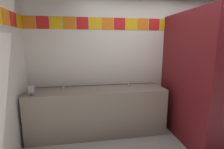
% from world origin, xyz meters
% --- Properties ---
extents(wall_back, '(4.40, 0.09, 2.79)m').
position_xyz_m(wall_back, '(0.00, 1.48, 1.40)').
color(wall_back, silver).
rests_on(wall_back, ground_plane).
extents(vanity_counter, '(2.46, 0.59, 0.85)m').
position_xyz_m(vanity_counter, '(-0.92, 1.15, 0.44)').
color(vanity_counter, gray).
rests_on(vanity_counter, ground_plane).
extents(faucet_left, '(0.04, 0.10, 0.14)m').
position_xyz_m(faucet_left, '(-1.54, 1.24, 0.91)').
color(faucet_left, silver).
rests_on(faucet_left, vanity_counter).
extents(faucet_right, '(0.04, 0.10, 0.14)m').
position_xyz_m(faucet_right, '(-0.31, 1.24, 0.91)').
color(faucet_right, silver).
rests_on(faucet_right, vanity_counter).
extents(soap_dispenser, '(0.09, 0.09, 0.16)m').
position_xyz_m(soap_dispenser, '(-2.00, 0.97, 0.93)').
color(soap_dispenser, gray).
rests_on(soap_dispenser, vanity_counter).
extents(stall_divider, '(0.92, 1.41, 2.18)m').
position_xyz_m(stall_divider, '(0.63, 0.49, 1.09)').
color(stall_divider, maroon).
rests_on(stall_divider, ground_plane).
extents(toilet, '(0.39, 0.49, 0.74)m').
position_xyz_m(toilet, '(1.10, 0.98, 0.30)').
color(toilet, white).
rests_on(toilet, ground_plane).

